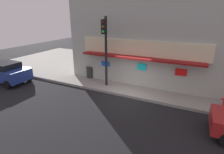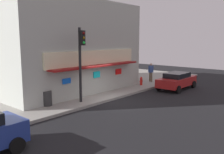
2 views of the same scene
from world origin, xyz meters
TOP-DOWN VIEW (x-y plane):
  - ground_plane at (0.00, 0.00)m, footprint 48.08×48.08m
  - sidewalk at (0.00, 5.71)m, footprint 32.05×11.42m
  - corner_building at (0.27, 6.60)m, footprint 11.86×10.33m
  - traffic_light at (-1.98, 0.89)m, footprint 0.32×0.58m
  - trash_can at (-4.02, 1.92)m, footprint 0.59×0.59m
  - parked_car_blue at (-9.81, -1.55)m, footprint 3.95×2.11m

SIDE VIEW (x-z plane):
  - ground_plane at x=0.00m, z-range 0.00..0.00m
  - sidewalk at x=0.00m, z-range 0.00..0.18m
  - trash_can at x=-4.02m, z-range 0.18..1.12m
  - parked_car_blue at x=-9.81m, z-range 0.04..1.68m
  - traffic_light at x=-1.98m, z-range 0.88..5.84m
  - corner_building at x=0.27m, z-range 0.17..7.36m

